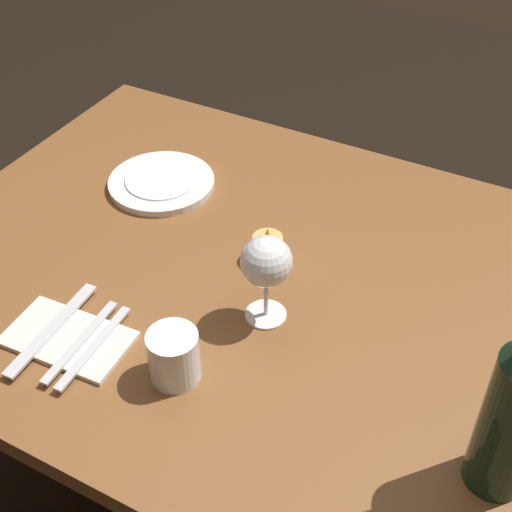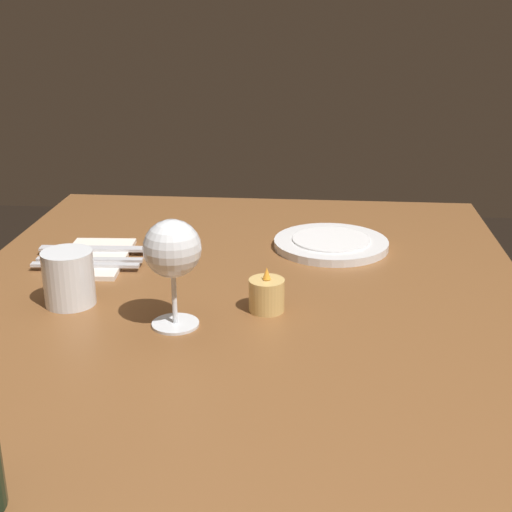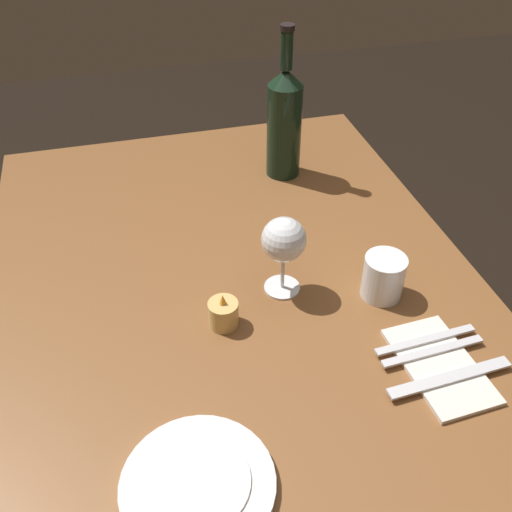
{
  "view_description": "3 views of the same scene",
  "coord_description": "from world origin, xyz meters",
  "px_view_note": "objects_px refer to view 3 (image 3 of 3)",
  "views": [
    {
      "loc": [
        -0.37,
        0.79,
        1.55
      ],
      "look_at": [
        0.03,
        0.03,
        0.81
      ],
      "focal_mm": 50.29,
      "sensor_mm": 36.0,
      "label": 1
    },
    {
      "loc": [
        -0.9,
        -0.11,
        1.18
      ],
      "look_at": [
        0.05,
        -0.03,
        0.83
      ],
      "focal_mm": 50.33,
      "sensor_mm": 36.0,
      "label": 2
    },
    {
      "loc": [
        0.74,
        -0.17,
        1.46
      ],
      "look_at": [
        0.04,
        0.02,
        0.87
      ],
      "focal_mm": 40.66,
      "sensor_mm": 36.0,
      "label": 3
    }
  ],
  "objects_px": {
    "water_tumbler": "(383,278)",
    "dinner_plate": "(198,484)",
    "wine_bottle": "(284,121)",
    "votive_candle": "(223,314)",
    "table_knife": "(450,378)",
    "folded_napkin": "(440,366)",
    "wine_glass_left": "(284,241)",
    "fork_inner": "(433,351)",
    "fork_outer": "(425,340)"
  },
  "relations": [
    {
      "from": "wine_glass_left",
      "to": "table_knife",
      "type": "height_order",
      "value": "wine_glass_left"
    },
    {
      "from": "table_knife",
      "to": "votive_candle",
      "type": "bearing_deg",
      "value": -124.13
    },
    {
      "from": "wine_glass_left",
      "to": "fork_inner",
      "type": "distance_m",
      "value": 0.3
    },
    {
      "from": "wine_bottle",
      "to": "fork_inner",
      "type": "distance_m",
      "value": 0.62
    },
    {
      "from": "table_knife",
      "to": "dinner_plate",
      "type": "bearing_deg",
      "value": -79.98
    },
    {
      "from": "water_tumbler",
      "to": "fork_outer",
      "type": "xyz_separation_m",
      "value": [
        0.13,
        0.02,
        -0.03
      ]
    },
    {
      "from": "wine_glass_left",
      "to": "votive_candle",
      "type": "height_order",
      "value": "wine_glass_left"
    },
    {
      "from": "water_tumbler",
      "to": "fork_inner",
      "type": "bearing_deg",
      "value": 7.16
    },
    {
      "from": "wine_bottle",
      "to": "water_tumbler",
      "type": "distance_m",
      "value": 0.46
    },
    {
      "from": "wine_bottle",
      "to": "folded_napkin",
      "type": "relative_size",
      "value": 1.75
    },
    {
      "from": "water_tumbler",
      "to": "dinner_plate",
      "type": "height_order",
      "value": "water_tumbler"
    },
    {
      "from": "folded_napkin",
      "to": "table_knife",
      "type": "xyz_separation_m",
      "value": [
        0.03,
        0.0,
        0.01
      ]
    },
    {
      "from": "wine_glass_left",
      "to": "fork_inner",
      "type": "relative_size",
      "value": 0.85
    },
    {
      "from": "dinner_plate",
      "to": "water_tumbler",
      "type": "bearing_deg",
      "value": 126.21
    },
    {
      "from": "votive_candle",
      "to": "table_knife",
      "type": "height_order",
      "value": "votive_candle"
    },
    {
      "from": "votive_candle",
      "to": "water_tumbler",
      "type": "bearing_deg",
      "value": 90.19
    },
    {
      "from": "dinner_plate",
      "to": "fork_outer",
      "type": "relative_size",
      "value": 1.14
    },
    {
      "from": "water_tumbler",
      "to": "dinner_plate",
      "type": "distance_m",
      "value": 0.48
    },
    {
      "from": "wine_glass_left",
      "to": "water_tumbler",
      "type": "bearing_deg",
      "value": 70.56
    },
    {
      "from": "fork_outer",
      "to": "wine_bottle",
      "type": "bearing_deg",
      "value": -173.09
    },
    {
      "from": "wine_bottle",
      "to": "dinner_plate",
      "type": "distance_m",
      "value": 0.81
    },
    {
      "from": "fork_inner",
      "to": "table_knife",
      "type": "bearing_deg",
      "value": 0.0
    },
    {
      "from": "water_tumbler",
      "to": "folded_napkin",
      "type": "bearing_deg",
      "value": 6.18
    },
    {
      "from": "water_tumbler",
      "to": "fork_outer",
      "type": "height_order",
      "value": "water_tumbler"
    },
    {
      "from": "votive_candle",
      "to": "folded_napkin",
      "type": "xyz_separation_m",
      "value": [
        0.18,
        0.31,
        -0.02
      ]
    },
    {
      "from": "dinner_plate",
      "to": "fork_outer",
      "type": "bearing_deg",
      "value": 110.46
    },
    {
      "from": "fork_outer",
      "to": "table_knife",
      "type": "distance_m",
      "value": 0.08
    },
    {
      "from": "wine_bottle",
      "to": "votive_candle",
      "type": "xyz_separation_m",
      "value": [
        0.45,
        -0.24,
        -0.11
      ]
    },
    {
      "from": "votive_candle",
      "to": "fork_inner",
      "type": "relative_size",
      "value": 0.37
    },
    {
      "from": "fork_inner",
      "to": "fork_outer",
      "type": "bearing_deg",
      "value": 180.0
    },
    {
      "from": "dinner_plate",
      "to": "fork_outer",
      "type": "xyz_separation_m",
      "value": [
        -0.15,
        0.41,
        0.0
      ]
    },
    {
      "from": "wine_glass_left",
      "to": "dinner_plate",
      "type": "relative_size",
      "value": 0.74
    },
    {
      "from": "folded_napkin",
      "to": "fork_outer",
      "type": "relative_size",
      "value": 1.09
    },
    {
      "from": "wine_glass_left",
      "to": "fork_outer",
      "type": "xyz_separation_m",
      "value": [
        0.19,
        0.19,
        -0.1
      ]
    },
    {
      "from": "folded_napkin",
      "to": "fork_outer",
      "type": "bearing_deg",
      "value": 180.0
    },
    {
      "from": "wine_bottle",
      "to": "folded_napkin",
      "type": "xyz_separation_m",
      "value": [
        0.63,
        0.07,
        -0.13
      ]
    },
    {
      "from": "folded_napkin",
      "to": "wine_glass_left",
      "type": "bearing_deg",
      "value": -142.01
    },
    {
      "from": "water_tumbler",
      "to": "fork_inner",
      "type": "xyz_separation_m",
      "value": [
        0.16,
        0.02,
        -0.03
      ]
    },
    {
      "from": "dinner_plate",
      "to": "table_knife",
      "type": "distance_m",
      "value": 0.41
    },
    {
      "from": "dinner_plate",
      "to": "folded_napkin",
      "type": "bearing_deg",
      "value": 104.06
    },
    {
      "from": "folded_napkin",
      "to": "fork_outer",
      "type": "height_order",
      "value": "fork_outer"
    },
    {
      "from": "water_tumbler",
      "to": "dinner_plate",
      "type": "xyz_separation_m",
      "value": [
        0.28,
        -0.39,
        -0.03
      ]
    },
    {
      "from": "wine_glass_left",
      "to": "table_knife",
      "type": "distance_m",
      "value": 0.34
    },
    {
      "from": "water_tumbler",
      "to": "dinner_plate",
      "type": "relative_size",
      "value": 0.4
    },
    {
      "from": "table_knife",
      "to": "fork_outer",
      "type": "bearing_deg",
      "value": 180.0
    },
    {
      "from": "wine_bottle",
      "to": "dinner_plate",
      "type": "relative_size",
      "value": 1.66
    },
    {
      "from": "fork_inner",
      "to": "fork_outer",
      "type": "distance_m",
      "value": 0.02
    },
    {
      "from": "wine_bottle",
      "to": "folded_napkin",
      "type": "height_order",
      "value": "wine_bottle"
    },
    {
      "from": "votive_candle",
      "to": "dinner_plate",
      "type": "xyz_separation_m",
      "value": [
        0.28,
        -0.1,
        -0.02
      ]
    },
    {
      "from": "dinner_plate",
      "to": "folded_napkin",
      "type": "height_order",
      "value": "dinner_plate"
    }
  ]
}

